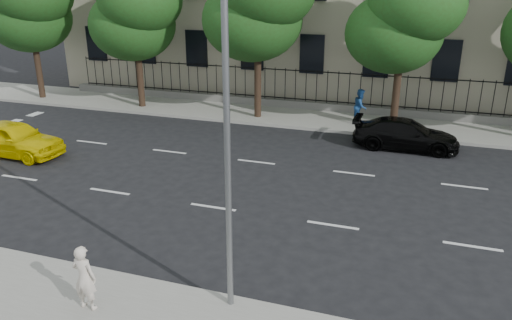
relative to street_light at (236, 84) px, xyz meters
The scene contains 11 objects.
ground 5.99m from the street_light, 144.73° to the left, with size 120.00×120.00×0.00m, color black.
far_sidewalk 16.75m from the street_light, 99.01° to the left, with size 60.00×4.00×0.15m, color gray.
lane_markings 8.67m from the street_light, 110.98° to the left, with size 49.60×4.62×0.01m, color silver, non-canonical shape.
iron_fence 18.21m from the street_light, 98.14° to the left, with size 30.00×0.50×2.20m.
street_light is the anchor object (origin of this frame).
tree_b 18.99m from the street_light, 127.15° to the left, with size 5.53×5.12×8.97m.
tree_d 15.36m from the street_light, 80.48° to the left, with size 5.34×4.94×8.84m.
yellow_taxi 14.65m from the street_light, 153.29° to the left, with size 1.76×4.37×1.49m, color #F1D802.
black_sedan 13.64m from the street_light, 75.69° to the left, with size 1.85×4.55×1.32m, color black.
woman_near 5.45m from the street_light, 150.32° to the right, with size 0.58×0.38×1.58m, color beige.
pedestrian_far 15.97m from the street_light, 87.00° to the left, with size 0.85×0.66×1.75m, color navy.
Camera 1 is at (6.12, -11.22, 7.25)m, focal length 35.00 mm.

